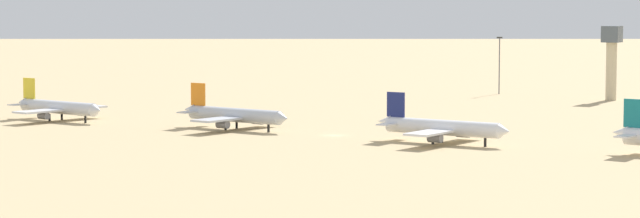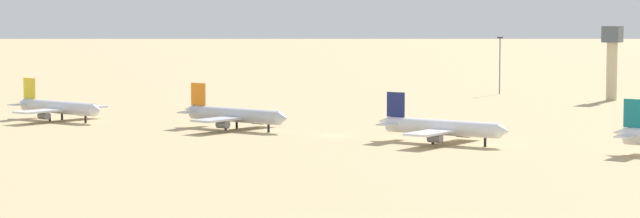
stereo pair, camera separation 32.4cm
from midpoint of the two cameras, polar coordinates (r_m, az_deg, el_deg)
name	(u,v)px [view 2 (the right image)]	position (r m, az deg, el deg)	size (l,w,h in m)	color
ground	(333,135)	(286.47, 0.63, -1.17)	(4000.00, 4000.00, 0.00)	tan
parked_jet_yellow_1	(58,107)	(327.30, -11.45, 0.07)	(31.09, 26.45, 10.28)	silver
parked_jet_orange_2	(234,115)	(299.36, -3.78, -0.27)	(31.55, 26.75, 10.42)	silver
parked_jet_navy_3	(441,128)	(270.84, 5.41, -0.82)	(31.38, 26.46, 10.36)	white
control_tower	(612,56)	(395.50, 12.78, 2.32)	(5.20, 5.20, 22.27)	#C6B793
light_pole_west	(500,62)	(416.08, 7.96, 2.09)	(1.80, 0.50, 18.29)	#59595E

